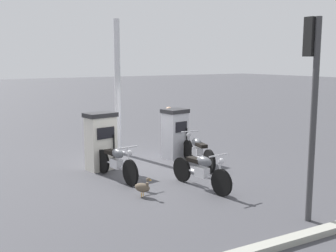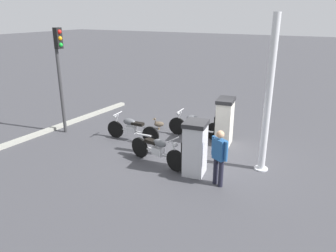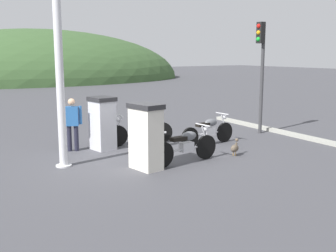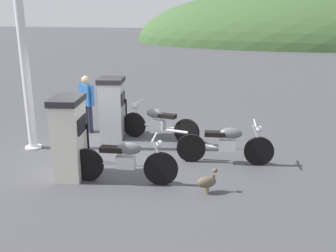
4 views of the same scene
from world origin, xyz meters
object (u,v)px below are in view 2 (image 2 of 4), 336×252
(canopy_support_pole, at_px, (268,100))
(motorcycle_extra, at_px, (132,128))
(roadside_traffic_light, at_px, (59,63))
(fuel_pump_far, at_px, (195,148))
(motorcycle_near_pump, at_px, (195,125))
(wandering_duck, at_px, (159,124))
(attendant_person, at_px, (219,155))
(motorcycle_far_pump, at_px, (158,150))
(fuel_pump_near, at_px, (225,121))

(canopy_support_pole, bearing_deg, motorcycle_extra, -1.08)
(roadside_traffic_light, height_order, canopy_support_pole, canopy_support_pole)
(fuel_pump_far, xyz_separation_m, motorcycle_extra, (3.00, -1.26, -0.34))
(fuel_pump_far, relative_size, motorcycle_near_pump, 0.74)
(fuel_pump_far, bearing_deg, motorcycle_near_pump, -66.39)
(motorcycle_extra, xyz_separation_m, wandering_duck, (-0.26, -1.49, -0.23))
(attendant_person, bearing_deg, wandering_duck, -40.60)
(attendant_person, xyz_separation_m, roadside_traffic_light, (6.52, -1.07, 1.76))
(motorcycle_extra, bearing_deg, attendant_person, 157.78)
(motorcycle_far_pump, bearing_deg, canopy_support_pole, -158.27)
(fuel_pump_far, distance_m, wandering_duck, 3.93)
(canopy_support_pole, bearing_deg, motorcycle_far_pump, 21.73)
(motorcycle_near_pump, bearing_deg, attendant_person, 123.88)
(fuel_pump_near, height_order, motorcycle_near_pump, fuel_pump_near)
(motorcycle_near_pump, distance_m, canopy_support_pole, 3.55)
(motorcycle_extra, relative_size, attendant_person, 1.35)
(motorcycle_extra, bearing_deg, fuel_pump_near, -157.05)
(fuel_pump_far, height_order, motorcycle_far_pump, fuel_pump_far)
(motorcycle_extra, bearing_deg, wandering_duck, -99.88)
(fuel_pump_far, height_order, motorcycle_extra, fuel_pump_far)
(fuel_pump_far, height_order, attendant_person, fuel_pump_far)
(canopy_support_pole, bearing_deg, motorcycle_near_pump, -27.59)
(fuel_pump_near, distance_m, motorcycle_far_pump, 2.81)
(motorcycle_extra, distance_m, attendant_person, 4.15)
(motorcycle_extra, bearing_deg, canopy_support_pole, 178.92)
(fuel_pump_far, relative_size, motorcycle_extra, 0.75)
(motorcycle_far_pump, height_order, wandering_duck, motorcycle_far_pump)
(motorcycle_far_pump, bearing_deg, wandering_duck, -60.87)
(motorcycle_extra, bearing_deg, fuel_pump_far, 157.26)
(fuel_pump_near, xyz_separation_m, canopy_support_pole, (-1.63, 1.36, 1.29))
(fuel_pump_near, height_order, motorcycle_far_pump, fuel_pump_near)
(motorcycle_far_pump, xyz_separation_m, attendant_person, (-2.05, 0.33, 0.42))
(motorcycle_far_pump, height_order, motorcycle_extra, motorcycle_far_pump)
(fuel_pump_far, height_order, canopy_support_pole, canopy_support_pole)
(motorcycle_near_pump, height_order, wandering_duck, motorcycle_near_pump)
(fuel_pump_near, bearing_deg, roadside_traffic_light, 17.20)
(canopy_support_pole, bearing_deg, fuel_pump_far, 35.62)
(canopy_support_pole, bearing_deg, attendant_person, 61.02)
(motorcycle_near_pump, xyz_separation_m, canopy_support_pole, (-2.78, 1.45, 1.65))
(fuel_pump_far, bearing_deg, wandering_duck, -45.06)
(motorcycle_far_pump, height_order, attendant_person, attendant_person)
(motorcycle_near_pump, height_order, attendant_person, attendant_person)
(fuel_pump_near, relative_size, roadside_traffic_light, 0.42)
(wandering_duck, relative_size, roadside_traffic_light, 0.12)
(motorcycle_far_pump, relative_size, canopy_support_pole, 0.48)
(motorcycle_far_pump, xyz_separation_m, wandering_duck, (1.52, -2.72, -0.23))
(fuel_pump_near, relative_size, fuel_pump_far, 1.04)
(motorcycle_far_pump, bearing_deg, motorcycle_extra, -34.68)
(motorcycle_near_pump, xyz_separation_m, motorcycle_extra, (1.86, 1.37, -0.01))
(fuel_pump_far, bearing_deg, motorcycle_extra, -22.74)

